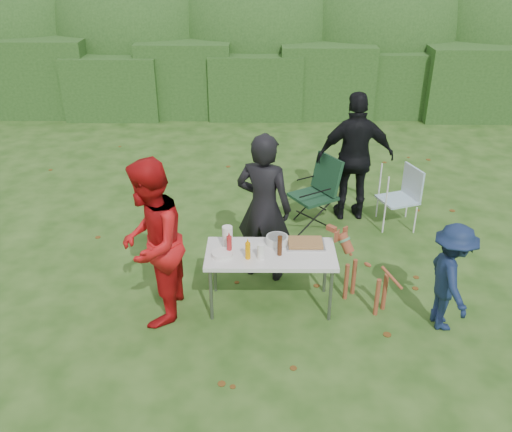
{
  "coord_description": "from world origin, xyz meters",
  "views": [
    {
      "loc": [
        0.13,
        -5.17,
        3.99
      ],
      "look_at": [
        0.07,
        0.55,
        1.0
      ],
      "focal_mm": 38.0,
      "sensor_mm": 36.0,
      "label": 1
    }
  ],
  "objects_px": {
    "person_cook": "(264,208)",
    "person_black_puffy": "(355,157)",
    "dog": "(367,274)",
    "paper_towel_roll": "(227,237)",
    "camping_chair": "(313,193)",
    "mustard_bottle": "(248,251)",
    "folding_table": "(271,256)",
    "ketchup_bottle": "(229,245)",
    "beer_bottle": "(280,246)",
    "person_red_jacket": "(151,244)",
    "lawn_chair": "(398,197)",
    "child": "(450,278)"
  },
  "relations": [
    {
      "from": "folding_table",
      "to": "ketchup_bottle",
      "type": "distance_m",
      "value": 0.5
    },
    {
      "from": "dog",
      "to": "person_black_puffy",
      "type": "bearing_deg",
      "value": -49.43
    },
    {
      "from": "person_cook",
      "to": "lawn_chair",
      "type": "xyz_separation_m",
      "value": [
        2.03,
        1.39,
        -0.51
      ]
    },
    {
      "from": "lawn_chair",
      "to": "person_black_puffy",
      "type": "bearing_deg",
      "value": -42.8
    },
    {
      "from": "folding_table",
      "to": "person_cook",
      "type": "bearing_deg",
      "value": 96.79
    },
    {
      "from": "person_red_jacket",
      "to": "beer_bottle",
      "type": "bearing_deg",
      "value": 99.71
    },
    {
      "from": "folding_table",
      "to": "paper_towel_roll",
      "type": "bearing_deg",
      "value": 165.56
    },
    {
      "from": "paper_towel_roll",
      "to": "person_black_puffy",
      "type": "bearing_deg",
      "value": 50.57
    },
    {
      "from": "camping_chair",
      "to": "beer_bottle",
      "type": "bearing_deg",
      "value": 42.7
    },
    {
      "from": "beer_bottle",
      "to": "child",
      "type": "bearing_deg",
      "value": -9.25
    },
    {
      "from": "person_cook",
      "to": "person_black_puffy",
      "type": "relative_size",
      "value": 0.97
    },
    {
      "from": "dog",
      "to": "lawn_chair",
      "type": "height_order",
      "value": "lawn_chair"
    },
    {
      "from": "dog",
      "to": "lawn_chair",
      "type": "distance_m",
      "value": 2.18
    },
    {
      "from": "ketchup_bottle",
      "to": "paper_towel_roll",
      "type": "xyz_separation_m",
      "value": [
        -0.03,
        0.16,
        0.02
      ]
    },
    {
      "from": "person_cook",
      "to": "mustard_bottle",
      "type": "xyz_separation_m",
      "value": [
        -0.18,
        -0.81,
        -0.13
      ]
    },
    {
      "from": "dog",
      "to": "paper_towel_roll",
      "type": "xyz_separation_m",
      "value": [
        -1.64,
        0.1,
        0.45
      ]
    },
    {
      "from": "folding_table",
      "to": "dog",
      "type": "height_order",
      "value": "dog"
    },
    {
      "from": "person_black_puffy",
      "to": "camping_chair",
      "type": "xyz_separation_m",
      "value": [
        -0.63,
        -0.27,
        -0.46
      ]
    },
    {
      "from": "dog",
      "to": "folding_table",
      "type": "bearing_deg",
      "value": 46.41
    },
    {
      "from": "mustard_bottle",
      "to": "beer_bottle",
      "type": "distance_m",
      "value": 0.37
    },
    {
      "from": "lawn_chair",
      "to": "mustard_bottle",
      "type": "bearing_deg",
      "value": 24.82
    },
    {
      "from": "mustard_bottle",
      "to": "folding_table",
      "type": "bearing_deg",
      "value": 27.78
    },
    {
      "from": "person_cook",
      "to": "child",
      "type": "height_order",
      "value": "person_cook"
    },
    {
      "from": "child",
      "to": "beer_bottle",
      "type": "height_order",
      "value": "child"
    },
    {
      "from": "person_red_jacket",
      "to": "lawn_chair",
      "type": "distance_m",
      "value": 4.02
    },
    {
      "from": "paper_towel_roll",
      "to": "folding_table",
      "type": "bearing_deg",
      "value": -14.44
    },
    {
      "from": "mustard_bottle",
      "to": "person_black_puffy",
      "type": "bearing_deg",
      "value": 57.58
    },
    {
      "from": "person_cook",
      "to": "dog",
      "type": "distance_m",
      "value": 1.48
    },
    {
      "from": "dog",
      "to": "paper_towel_roll",
      "type": "height_order",
      "value": "paper_towel_roll"
    },
    {
      "from": "person_black_puffy",
      "to": "lawn_chair",
      "type": "height_order",
      "value": "person_black_puffy"
    },
    {
      "from": "person_black_puffy",
      "to": "mustard_bottle",
      "type": "xyz_separation_m",
      "value": [
        -1.57,
        -2.47,
        -0.16
      ]
    },
    {
      "from": "ketchup_bottle",
      "to": "dog",
      "type": "bearing_deg",
      "value": 2.18
    },
    {
      "from": "child",
      "to": "folding_table",
      "type": "bearing_deg",
      "value": 76.64
    },
    {
      "from": "person_black_puffy",
      "to": "mustard_bottle",
      "type": "height_order",
      "value": "person_black_puffy"
    },
    {
      "from": "child",
      "to": "ketchup_bottle",
      "type": "xyz_separation_m",
      "value": [
        -2.44,
        0.33,
        0.21
      ]
    },
    {
      "from": "person_black_puffy",
      "to": "beer_bottle",
      "type": "height_order",
      "value": "person_black_puffy"
    },
    {
      "from": "person_cook",
      "to": "person_black_puffy",
      "type": "distance_m",
      "value": 2.16
    },
    {
      "from": "person_black_puffy",
      "to": "beer_bottle",
      "type": "xyz_separation_m",
      "value": [
        -1.21,
        -2.38,
        -0.14
      ]
    },
    {
      "from": "beer_bottle",
      "to": "lawn_chair",
      "type": "bearing_deg",
      "value": 48.75
    },
    {
      "from": "child",
      "to": "dog",
      "type": "height_order",
      "value": "child"
    },
    {
      "from": "person_cook",
      "to": "mustard_bottle",
      "type": "height_order",
      "value": "person_cook"
    },
    {
      "from": "dog",
      "to": "beer_bottle",
      "type": "xyz_separation_m",
      "value": [
        -1.04,
        -0.09,
        0.44
      ]
    },
    {
      "from": "person_cook",
      "to": "person_black_puffy",
      "type": "xyz_separation_m",
      "value": [
        1.39,
        1.66,
        0.03
      ]
    },
    {
      "from": "child",
      "to": "paper_towel_roll",
      "type": "height_order",
      "value": "child"
    },
    {
      "from": "person_cook",
      "to": "paper_towel_roll",
      "type": "bearing_deg",
      "value": 71.49
    },
    {
      "from": "child",
      "to": "lawn_chair",
      "type": "height_order",
      "value": "child"
    },
    {
      "from": "camping_chair",
      "to": "mustard_bottle",
      "type": "xyz_separation_m",
      "value": [
        -0.93,
        -2.2,
        0.3
      ]
    },
    {
      "from": "person_red_jacket",
      "to": "ketchup_bottle",
      "type": "relative_size",
      "value": 8.86
    },
    {
      "from": "lawn_chair",
      "to": "ketchup_bottle",
      "type": "xyz_separation_m",
      "value": [
        -2.42,
        -2.09,
        0.38
      ]
    },
    {
      "from": "person_cook",
      "to": "paper_towel_roll",
      "type": "relative_size",
      "value": 7.48
    }
  ]
}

